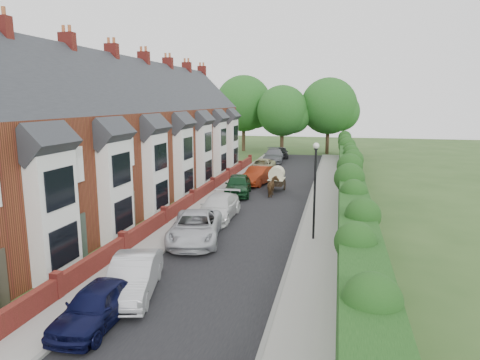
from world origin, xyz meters
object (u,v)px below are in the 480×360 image
Objects in this scene: lamppost at (315,179)px; car_silver_b at (195,227)px; car_red at (258,176)px; car_black at (282,152)px; horse_cart at (277,177)px; car_green at (238,185)px; car_white at (218,207)px; car_grey at (273,156)px; car_navy at (97,305)px; car_beige at (262,166)px; horse at (273,187)px; car_silver_a at (133,276)px.

car_silver_b is at bearing -166.65° from lamppost.
car_red is 18.14m from car_black.
horse_cart is at bearing -37.78° from car_red.
car_silver_b is at bearing -96.68° from car_green.
car_red is (0.37, 11.43, 0.06)m from car_white.
car_grey is at bearing 102.68° from lamppost.
car_navy is 0.81× the size of car_beige.
horse_cart reaches higher than car_black.
car_grey is 18.62m from horse.
car_navy is 2.23× the size of horse.
car_beige is at bearing 76.04° from car_silver_a.
car_green is 1.67× the size of horse_cart.
car_red is at bearing 74.18° from car_silver_a.
lamppost is at bearing -27.43° from car_white.
car_silver_b is at bearing 73.71° from car_silver_a.
lamppost reaches higher than car_red.
car_grey is 3.04× the size of horse.
horse_cart is at bearing 68.61° from car_silver_b.
car_navy is at bearing -122.11° from lamppost.
car_green is at bearing 76.17° from car_silver_a.
car_silver_a is 2.50× the size of horse.
car_white is (-6.01, 3.00, -2.56)m from lamppost.
car_green reaches higher than car_black.
car_red is 14.03m from car_grey.
car_red is at bearing -68.97° from horse.
car_green is at bearing -85.49° from car_red.
car_silver_a is 22.36m from car_red.
car_white is at bearing 68.38° from horse.
car_grey is 1.92× the size of horse_cart.
lamppost is 15.69m from car_red.
horse_cart is (2.35, 8.94, 0.43)m from car_white.
car_grey is 4.15m from car_black.
horse_cart reaches higher than car_silver_b.
car_white is 25.44m from car_grey.
lamppost reaches higher than car_navy.
car_white is 1.26× the size of car_black.
car_silver_b is 11.69m from horse.
car_green is (0.02, 20.06, 0.13)m from car_navy.
car_silver_a is at bearing -98.09° from car_green.
car_green is at bearing 92.20° from car_white.
horse is at bearing 81.62° from car_navy.
car_silver_b is 15.86m from car_red.
lamppost is 10.41m from car_silver_a.
horse_cart reaches higher than horse.
car_beige is 0.91× the size of car_grey.
car_red reaches higher than car_black.
car_silver_a is 0.91× the size of car_beige.
car_green is 1.18× the size of car_black.
car_red is at bearing -91.25° from car_grey.
car_silver_b is at bearing -89.35° from car_beige.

